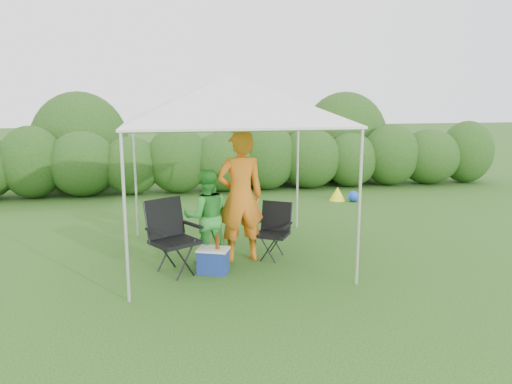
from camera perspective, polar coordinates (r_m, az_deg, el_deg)
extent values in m
plane|color=#305B1C|center=(7.55, -2.30, -8.53)|extent=(70.00, 70.00, 0.00)
ellipsoid|color=#285019|center=(13.49, -24.28, 3.13)|extent=(1.57, 1.34, 1.80)
cylinder|color=#382616|center=(13.60, -24.03, 0.00)|extent=(0.12, 0.12, 0.30)
ellipsoid|color=#285019|center=(13.28, -19.25, 3.05)|extent=(1.72, 1.47, 1.65)
cylinder|color=#382616|center=(13.38, -19.06, 0.19)|extent=(0.12, 0.12, 0.30)
ellipsoid|color=#285019|center=(13.17, -14.09, 2.94)|extent=(1.50, 1.28, 1.50)
cylinder|color=#382616|center=(13.26, -13.97, 0.38)|extent=(0.12, 0.12, 0.30)
ellipsoid|color=#285019|center=(13.14, -8.92, 3.62)|extent=(1.65, 1.40, 1.73)
cylinder|color=#382616|center=(13.25, -8.83, 0.57)|extent=(0.12, 0.12, 0.30)
ellipsoid|color=#285019|center=(13.25, -3.75, 3.46)|extent=(1.80, 1.53, 1.57)
cylinder|color=#382616|center=(13.35, -3.72, 0.75)|extent=(0.12, 0.12, 0.30)
ellipsoid|color=#285019|center=(13.44, 1.30, 4.07)|extent=(1.58, 1.34, 1.80)
cylinder|color=#382616|center=(13.55, 1.28, 0.92)|extent=(0.12, 0.12, 0.30)
ellipsoid|color=#285019|center=(13.75, 6.16, 3.86)|extent=(1.72, 1.47, 1.65)
cylinder|color=#382616|center=(13.85, 6.10, 1.08)|extent=(0.12, 0.12, 0.30)
ellipsoid|color=#285019|center=(14.15, 10.77, 3.62)|extent=(1.50, 1.28, 1.50)
cylinder|color=#382616|center=(14.24, 10.69, 1.23)|extent=(0.12, 0.12, 0.30)
ellipsoid|color=#285019|center=(14.62, 15.14, 4.11)|extent=(1.65, 1.40, 1.73)
cylinder|color=#382616|center=(14.72, 15.00, 1.36)|extent=(0.12, 0.12, 0.30)
ellipsoid|color=#285019|center=(15.19, 19.17, 3.84)|extent=(1.80, 1.53, 1.57)
cylinder|color=#382616|center=(15.28, 19.02, 1.47)|extent=(0.12, 0.12, 0.30)
ellipsoid|color=#285019|center=(15.81, 22.94, 4.25)|extent=(1.57, 1.34, 1.80)
cylinder|color=#382616|center=(15.91, 22.74, 1.57)|extent=(0.12, 0.12, 0.30)
cylinder|color=silver|center=(6.22, -14.73, -3.05)|extent=(0.04, 0.04, 2.10)
cylinder|color=silver|center=(6.72, 11.73, -1.89)|extent=(0.04, 0.04, 2.10)
cylinder|color=silver|center=(9.16, -13.61, 1.45)|extent=(0.04, 0.04, 2.10)
cylinder|color=silver|center=(9.50, 4.77, 2.06)|extent=(0.04, 0.04, 2.10)
cube|color=white|center=(7.62, -3.00, 7.93)|extent=(3.10, 3.10, 0.03)
pyramid|color=white|center=(7.61, -3.03, 10.67)|extent=(3.10, 3.10, 0.70)
cube|color=black|center=(7.81, 1.86, -4.87)|extent=(0.64, 0.62, 0.05)
cube|color=black|center=(7.93, 2.33, -2.71)|extent=(0.48, 0.36, 0.46)
cube|color=black|center=(7.85, 0.14, -3.54)|extent=(0.25, 0.37, 0.03)
cube|color=black|center=(7.70, 3.62, -3.86)|extent=(0.25, 0.37, 0.03)
cylinder|color=black|center=(7.75, -0.05, -6.49)|extent=(0.02, 0.02, 0.39)
cylinder|color=black|center=(7.63, 2.82, -6.80)|extent=(0.02, 0.02, 0.39)
cylinder|color=black|center=(8.11, 0.94, -5.68)|extent=(0.02, 0.02, 0.39)
cylinder|color=black|center=(7.99, 3.69, -5.96)|extent=(0.02, 0.02, 0.39)
cube|color=black|center=(7.21, -9.26, -5.66)|extent=(0.78, 0.76, 0.06)
cube|color=black|center=(7.34, -10.38, -2.87)|extent=(0.58, 0.44, 0.56)
cube|color=black|center=(7.01, -11.41, -4.51)|extent=(0.30, 0.45, 0.03)
cube|color=black|center=(7.32, -7.31, -3.72)|extent=(0.30, 0.45, 0.03)
cylinder|color=black|center=(6.96, -9.83, -8.34)|extent=(0.03, 0.03, 0.47)
cylinder|color=black|center=(7.22, -6.47, -7.54)|extent=(0.03, 0.03, 0.47)
cylinder|color=black|center=(7.37, -11.88, -7.32)|extent=(0.03, 0.03, 0.47)
cylinder|color=black|center=(7.61, -8.64, -6.61)|extent=(0.03, 0.03, 0.47)
imported|color=orange|center=(7.59, -1.82, -0.51)|extent=(0.78, 0.55, 2.02)
imported|color=green|center=(7.57, -5.66, -2.82)|extent=(0.71, 0.56, 1.44)
cube|color=navy|center=(7.27, -4.90, -7.92)|extent=(0.49, 0.43, 0.34)
cube|color=silver|center=(7.22, -4.92, -6.55)|extent=(0.52, 0.45, 0.03)
cylinder|color=#592D0C|center=(7.15, -4.42, -5.57)|extent=(0.06, 0.06, 0.24)
cone|color=#FFFA1A|center=(12.30, 9.29, -0.20)|extent=(0.39, 0.39, 0.33)
sphere|color=blue|center=(12.22, 11.08, -0.48)|extent=(0.26, 0.26, 0.26)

